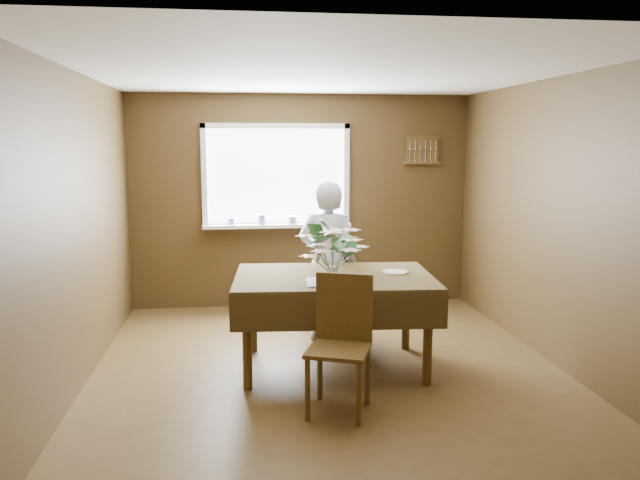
{
  "coord_description": "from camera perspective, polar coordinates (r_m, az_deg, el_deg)",
  "views": [
    {
      "loc": [
        -0.72,
        -5.08,
        1.94
      ],
      "look_at": [
        0.0,
        0.55,
        1.05
      ],
      "focal_mm": 35.0,
      "sensor_mm": 36.0,
      "label": 1
    }
  ],
  "objects": [
    {
      "name": "chair_near",
      "position": [
        4.59,
        1.93,
        -8.89
      ],
      "size": [
        0.55,
        0.55,
        0.99
      ],
      "rotation": [
        0.0,
        0.0,
        -0.37
      ],
      "color": "#513B1A",
      "rests_on": "floor"
    },
    {
      "name": "wall_right",
      "position": [
        5.81,
        20.72,
        1.51
      ],
      "size": [
        0.0,
        4.5,
        4.5
      ],
      "primitive_type": "plane",
      "rotation": [
        1.57,
        0.0,
        -1.57
      ],
      "color": "brown",
      "rests_on": "floor"
    },
    {
      "name": "wall_left",
      "position": [
        5.28,
        -21.24,
        0.8
      ],
      "size": [
        0.0,
        4.5,
        4.5
      ],
      "primitive_type": "plane",
      "rotation": [
        1.57,
        0.0,
        1.57
      ],
      "color": "brown",
      "rests_on": "floor"
    },
    {
      "name": "ceiling",
      "position": [
        5.16,
        0.81,
        15.14
      ],
      "size": [
        4.5,
        4.5,
        0.0
      ],
      "primitive_type": "plane",
      "rotation": [
        3.14,
        0.0,
        0.0
      ],
      "color": "white",
      "rests_on": "wall_back"
    },
    {
      "name": "flower_bouquet",
      "position": [
        5.03,
        1.15,
        -0.68
      ],
      "size": [
        0.51,
        0.51,
        0.44
      ],
      "rotation": [
        0.0,
        0.0,
        -0.35
      ],
      "color": "white",
      "rests_on": "dining_table"
    },
    {
      "name": "wall_back",
      "position": [
        7.4,
        -1.68,
        3.55
      ],
      "size": [
        4.0,
        0.0,
        4.0
      ],
      "primitive_type": "plane",
      "rotation": [
        1.57,
        0.0,
        0.0
      ],
      "color": "brown",
      "rests_on": "floor"
    },
    {
      "name": "table_knife",
      "position": [
        5.15,
        4.03,
        -3.59
      ],
      "size": [
        0.08,
        0.19,
        0.0
      ],
      "primitive_type": "cube",
      "rotation": [
        0.0,
        0.0,
        -0.35
      ],
      "color": "silver",
      "rests_on": "dining_table"
    },
    {
      "name": "wall_front",
      "position": [
        3.0,
        6.85,
        -4.4
      ],
      "size": [
        4.0,
        0.0,
        4.0
      ],
      "primitive_type": "plane",
      "rotation": [
        -1.57,
        0.0,
        0.0
      ],
      "color": "brown",
      "rests_on": "floor"
    },
    {
      "name": "seated_woman",
      "position": [
        6.09,
        0.71,
        -1.98
      ],
      "size": [
        0.66,
        0.54,
        1.58
      ],
      "primitive_type": "imported",
      "rotation": [
        0.0,
        0.0,
        2.83
      ],
      "color": "white",
      "rests_on": "floor"
    },
    {
      "name": "spoon_rack",
      "position": [
        7.61,
        9.36,
        8.11
      ],
      "size": [
        0.44,
        0.05,
        0.33
      ],
      "color": "#513B1A",
      "rests_on": "wall_back"
    },
    {
      "name": "window_assembly",
      "position": [
        7.31,
        -3.95,
        4.34
      ],
      "size": [
        1.72,
        0.2,
        1.22
      ],
      "color": "white",
      "rests_on": "wall_back"
    },
    {
      "name": "dining_table",
      "position": [
        5.35,
        1.28,
        -4.3
      ],
      "size": [
        1.77,
        1.27,
        0.83
      ],
      "rotation": [
        0.0,
        0.0,
        -0.07
      ],
      "color": "#513B1A",
      "rests_on": "floor"
    },
    {
      "name": "chair_far",
      "position": [
        6.27,
        1.17,
        -3.88
      ],
      "size": [
        0.54,
        0.54,
        1.02
      ],
      "rotation": [
        0.0,
        0.0,
        3.42
      ],
      "color": "#513B1A",
      "rests_on": "floor"
    },
    {
      "name": "side_plate",
      "position": [
        5.46,
        6.87,
        -2.93
      ],
      "size": [
        0.26,
        0.26,
        0.01
      ],
      "primitive_type": "cylinder",
      "rotation": [
        0.0,
        0.0,
        -0.15
      ],
      "color": "white",
      "rests_on": "dining_table"
    },
    {
      "name": "floor",
      "position": [
        5.49,
        0.75,
        -11.8
      ],
      "size": [
        4.5,
        4.5,
        0.0
      ],
      "primitive_type": "plane",
      "color": "#443217",
      "rests_on": "ground"
    }
  ]
}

